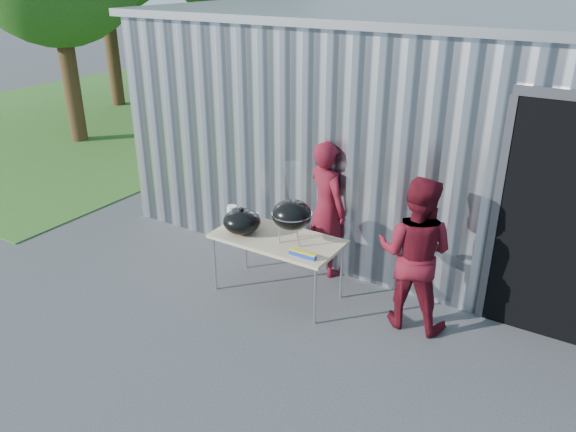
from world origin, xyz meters
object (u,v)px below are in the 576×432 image
Objects in this scene: person_cook at (326,209)px; person_bystander at (415,254)px; kettle_grill at (292,208)px; folding_table at (277,241)px.

person_bystander is (1.34, -0.54, -0.01)m from person_cook.
kettle_grill is 1.41m from person_bystander.
kettle_grill is (0.20, -0.01, 0.46)m from folding_table.
folding_table is 1.60× the size of kettle_grill.
kettle_grill is 0.87m from person_cook.
kettle_grill reaches higher than folding_table.
folding_table is 0.85m from person_cook.
person_cook is (0.21, 0.81, 0.16)m from folding_table.
kettle_grill is at bearing 6.97° from person_bystander.
folding_table is 0.88× the size of person_bystander.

